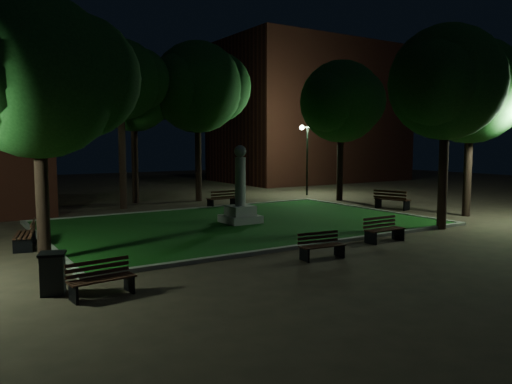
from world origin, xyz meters
The scene contains 20 objects.
ground centered at (0.00, 0.00, 0.00)m, with size 80.00×80.00×0.00m, color #3F3125.
lawn centered at (0.00, 2.00, 0.04)m, with size 15.00×10.00×0.08m, color #134612.
lawn_kerb centered at (0.00, 2.00, 0.06)m, with size 15.40×10.40×0.12m.
monument centered at (0.00, 2.00, 0.96)m, with size 1.40×1.40×3.20m.
building_far centered at (18.00, 20.00, 6.00)m, with size 16.00×10.00×12.00m, color #4F1F16.
tree_west centered at (-7.98, -0.83, 5.15)m, with size 5.47×4.47×7.39m.
tree_north_wl centered at (-2.45, 9.45, 6.52)m, with size 4.95×4.04×8.55m.
tree_north_er centered at (2.34, 10.47, 6.52)m, with size 6.35×5.19×9.12m.
tree_ne centered at (9.46, 6.29, 5.74)m, with size 5.80×4.74×8.11m.
tree_east centered at (10.13, -1.59, 5.72)m, with size 5.86×4.78×8.12m.
tree_se centered at (6.21, -3.21, 5.66)m, with size 5.40×4.41×7.88m.
tree_far_north centered at (-1.08, 11.54, 6.18)m, with size 5.41×4.42×8.40m.
lamppost_ne centered at (9.53, 9.62, 3.13)m, with size 1.18×0.28×4.47m.
bench_near_left centered at (-1.15, -4.55, 0.36)m, with size 1.43×0.63×0.76m.
bench_near_right centered at (2.29, -3.74, 0.39)m, with size 1.52×0.54×0.84m.
bench_west_near centered at (-7.58, -4.74, 0.37)m, with size 1.48×0.64×0.79m.
bench_left_side centered at (-8.20, 1.62, 0.42)m, with size 0.90×1.69×0.88m.
bench_right_side centered at (8.92, 1.92, 0.46)m, with size 1.08×1.89×0.98m.
bench_far_side centered at (2.04, 7.26, 0.42)m, with size 1.65×0.66×0.89m.
trash_bin centered at (-8.44, -3.99, 0.48)m, with size 0.69×0.69×0.95m.
Camera 1 is at (-10.47, -15.62, 3.38)m, focal length 35.00 mm.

